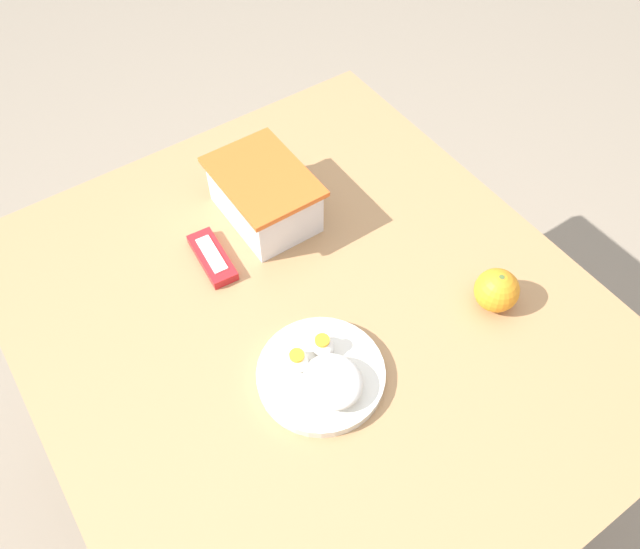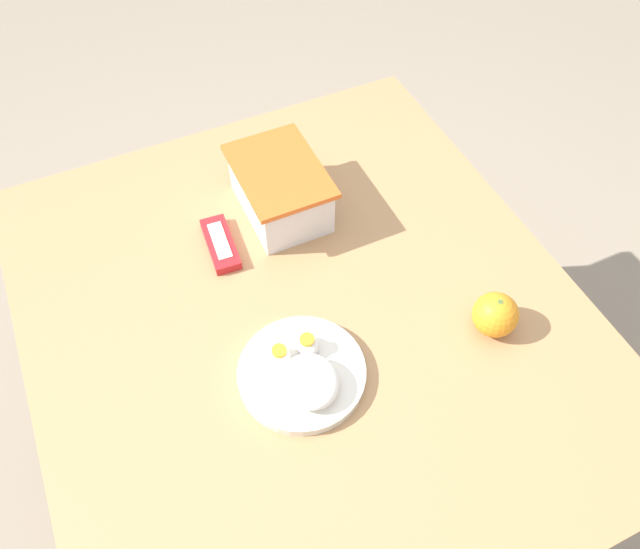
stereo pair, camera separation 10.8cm
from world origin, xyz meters
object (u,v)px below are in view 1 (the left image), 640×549
Objects in this scene: orange_fruit at (497,290)px; rice_plate at (323,375)px; food_container at (265,198)px; candy_bar at (212,257)px.

orange_fruit is 0.33m from rice_plate.
food_container is 1.61× the size of candy_bar.
rice_plate is at bearing -17.29° from food_container.
food_container reaches higher than rice_plate.
candy_bar is at bearing -174.69° from rice_plate.
orange_fruit is 0.37× the size of rice_plate.
rice_plate is at bearing 5.31° from candy_bar.
orange_fruit is (0.40, 0.22, -0.01)m from food_container.
candy_bar is (-0.36, -0.36, -0.03)m from orange_fruit.
orange_fruit is at bearing 28.48° from food_container.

